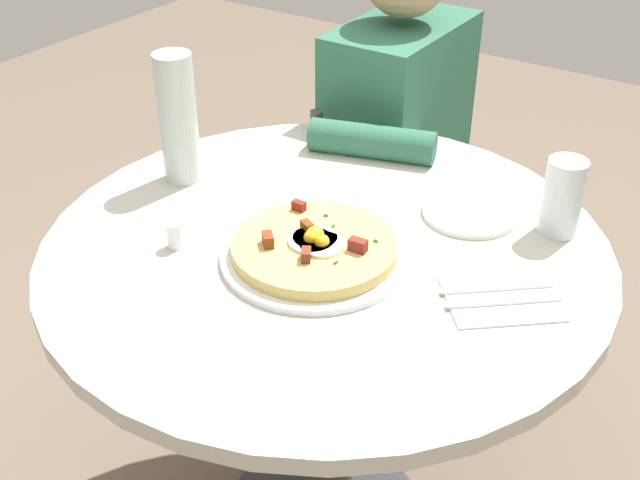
# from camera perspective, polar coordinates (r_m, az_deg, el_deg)

# --- Properties ---
(dining_table) EXTENTS (0.98, 0.98, 0.74)m
(dining_table) POSITION_cam_1_polar(r_m,az_deg,el_deg) (1.48, 0.36, -5.83)
(dining_table) COLOR beige
(dining_table) RESTS_ON ground_plane
(person_seated) EXTENTS (0.53, 0.36, 1.14)m
(person_seated) POSITION_cam_1_polar(r_m,az_deg,el_deg) (2.01, 5.27, 3.52)
(person_seated) COLOR #2D2D33
(person_seated) RESTS_ON ground_plane
(pizza_plate) EXTENTS (0.31, 0.31, 0.01)m
(pizza_plate) POSITION_cam_1_polar(r_m,az_deg,el_deg) (1.33, -0.40, -1.14)
(pizza_plate) COLOR white
(pizza_plate) RESTS_ON dining_table
(breakfast_pizza) EXTENTS (0.28, 0.28, 0.05)m
(breakfast_pizza) POSITION_cam_1_polar(r_m,az_deg,el_deg) (1.32, -0.40, -0.46)
(breakfast_pizza) COLOR #D3B664
(breakfast_pizza) RESTS_ON pizza_plate
(bread_plate) EXTENTS (0.17, 0.17, 0.01)m
(bread_plate) POSITION_cam_1_polar(r_m,az_deg,el_deg) (1.47, 10.66, 1.93)
(bread_plate) COLOR silver
(bread_plate) RESTS_ON dining_table
(napkin) EXTENTS (0.22, 0.22, 0.00)m
(napkin) POSITION_cam_1_polar(r_m,az_deg,el_deg) (1.27, 12.75, -3.99)
(napkin) COLOR white
(napkin) RESTS_ON dining_table
(fork) EXTENTS (0.12, 0.15, 0.00)m
(fork) POSITION_cam_1_polar(r_m,az_deg,el_deg) (1.28, 12.54, -3.36)
(fork) COLOR silver
(fork) RESTS_ON napkin
(knife) EXTENTS (0.12, 0.15, 0.00)m
(knife) POSITION_cam_1_polar(r_m,az_deg,el_deg) (1.26, 13.02, -4.31)
(knife) COLOR silver
(knife) RESTS_ON napkin
(water_glass) EXTENTS (0.07, 0.07, 0.14)m
(water_glass) POSITION_cam_1_polar(r_m,az_deg,el_deg) (1.43, 16.91, 2.94)
(water_glass) COLOR silver
(water_glass) RESTS_ON dining_table
(water_bottle) EXTENTS (0.07, 0.07, 0.25)m
(water_bottle) POSITION_cam_1_polar(r_m,az_deg,el_deg) (1.54, -10.10, 8.52)
(water_bottle) COLOR silver
(water_bottle) RESTS_ON dining_table
(salt_shaker) EXTENTS (0.03, 0.03, 0.05)m
(salt_shaker) POSITION_cam_1_polar(r_m,az_deg,el_deg) (1.37, -10.32, 0.34)
(salt_shaker) COLOR white
(salt_shaker) RESTS_ON dining_table
(pepper_shaker) EXTENTS (0.03, 0.03, 0.05)m
(pepper_shaker) POSITION_cam_1_polar(r_m,az_deg,el_deg) (1.75, -0.25, 8.41)
(pepper_shaker) COLOR #3F3833
(pepper_shaker) RESTS_ON dining_table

